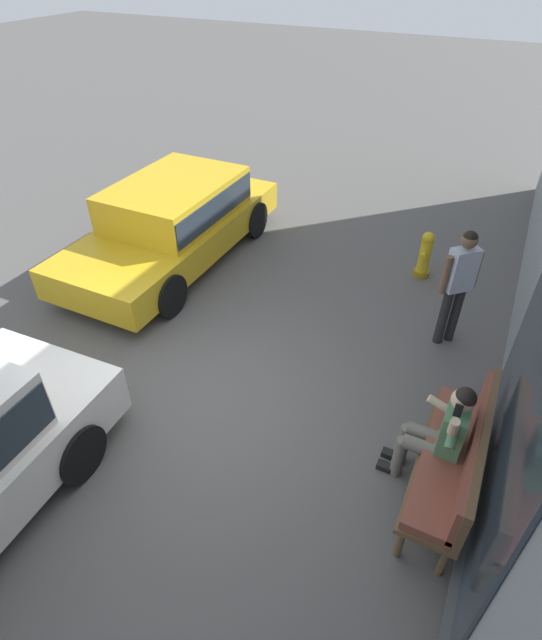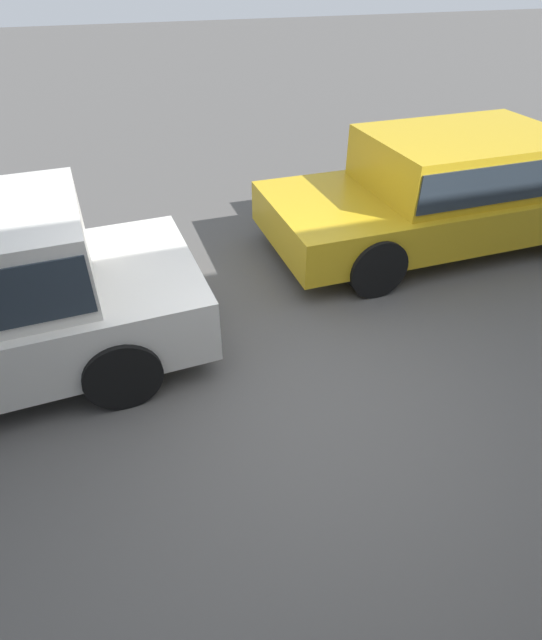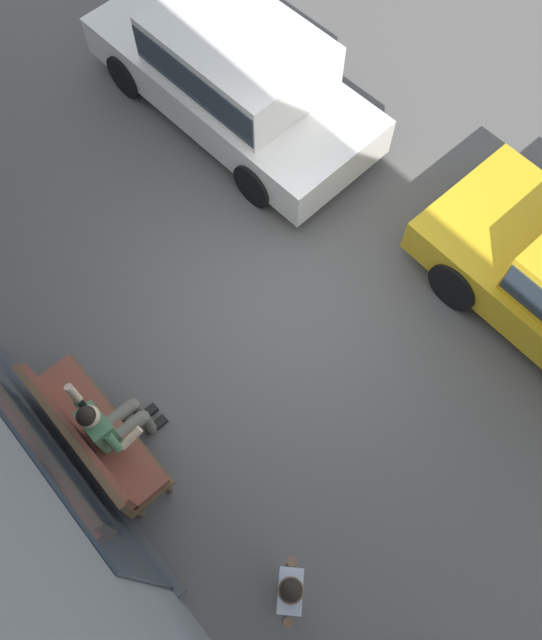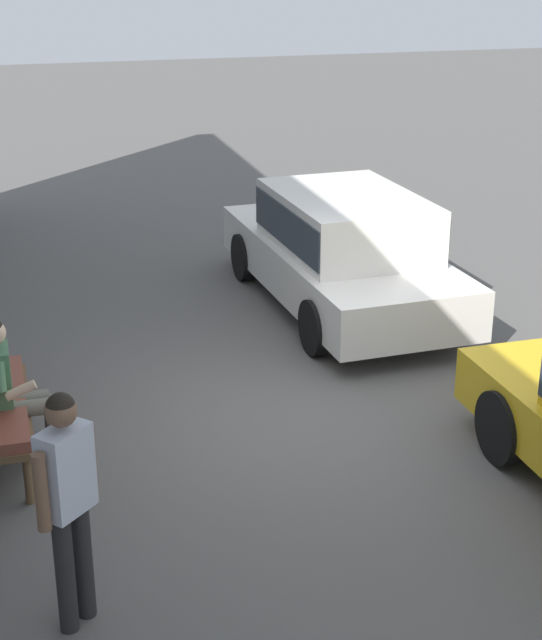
{
  "view_description": "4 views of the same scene",
  "coord_description": "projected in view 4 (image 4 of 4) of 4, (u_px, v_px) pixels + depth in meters",
  "views": [
    {
      "loc": [
        3.35,
        2.6,
        4.6
      ],
      "look_at": [
        -0.53,
        0.67,
        1.24
      ],
      "focal_mm": 28.0,
      "sensor_mm": 36.0,
      "label": 1
    },
    {
      "loc": [
        1.14,
        2.6,
        3.07
      ],
      "look_at": [
        0.31,
        0.14,
        1.16
      ],
      "focal_mm": 28.0,
      "sensor_mm": 36.0,
      "label": 2
    },
    {
      "loc": [
        -2.66,
        2.6,
        6.99
      ],
      "look_at": [
        -0.5,
        0.69,
        0.87
      ],
      "focal_mm": 35.0,
      "sensor_mm": 36.0,
      "label": 3
    },
    {
      "loc": [
        -8.29,
        2.6,
        4.37
      ],
      "look_at": [
        -0.33,
        0.35,
        1.14
      ],
      "focal_mm": 55.0,
      "sensor_mm": 36.0,
      "label": 4
    }
  ],
  "objects": [
    {
      "name": "parked_car_mid",
      "position": [
        343.0,
        246.0,
        12.12
      ],
      "size": [
        4.47,
        2.04,
        1.49
      ],
      "color": "white",
      "rests_on": "ground_plane"
    },
    {
      "name": "ground_plane",
      "position": [
        295.0,
        412.0,
        9.68
      ],
      "size": [
        60.0,
        60.0,
        0.0
      ],
      "primitive_type": "plane",
      "color": "#565451"
    },
    {
      "name": "person_on_phone",
      "position": [
        11.0,
        386.0,
        8.52
      ],
      "size": [
        0.73,
        0.74,
        1.38
      ],
      "color": "#6B665B",
      "rests_on": "ground_plane"
    },
    {
      "name": "pedestrian_standing",
      "position": [
        68.0,
        492.0,
        6.34
      ],
      "size": [
        0.41,
        0.42,
        1.73
      ],
      "color": "#232326",
      "rests_on": "ground_plane"
    }
  ]
}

